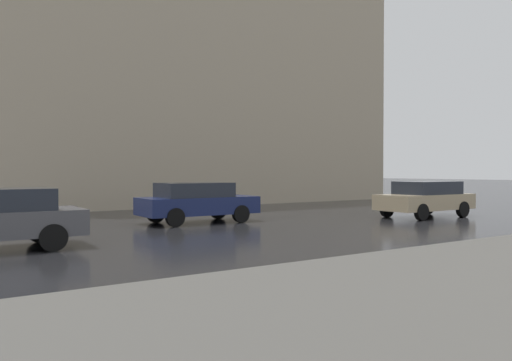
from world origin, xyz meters
name	(u,v)px	position (x,y,z in m)	size (l,w,h in m)	color
haussmann_block_corner	(172,49)	(20.82, -18.39, 10.05)	(16.65, 22.69, 20.53)	tan
car_navy	(197,201)	(5.50, -12.57, 0.76)	(1.85, 4.10, 1.41)	navy
car_champagne	(426,198)	(2.50, -21.11, 0.76)	(1.85, 4.10, 1.41)	tan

